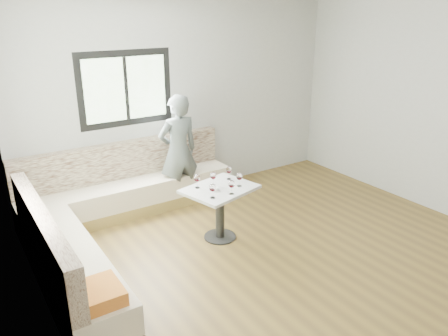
# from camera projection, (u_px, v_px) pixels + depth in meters

# --- Properties ---
(room) EXTENTS (5.01, 5.01, 2.81)m
(room) POSITION_uv_depth(u_px,v_px,m) (295.00, 140.00, 4.37)
(room) COLOR brown
(room) RESTS_ON ground
(banquette) EXTENTS (2.90, 2.80, 0.95)m
(banquette) POSITION_uv_depth(u_px,v_px,m) (107.00, 216.00, 5.18)
(banquette) COLOR olive
(banquette) RESTS_ON ground
(table) EXTENTS (0.93, 0.80, 0.66)m
(table) POSITION_uv_depth(u_px,v_px,m) (220.00, 201.00, 5.20)
(table) COLOR black
(table) RESTS_ON ground
(person) EXTENTS (0.58, 0.38, 1.58)m
(person) POSITION_uv_depth(u_px,v_px,m) (178.00, 151.00, 6.03)
(person) COLOR #4F5655
(person) RESTS_ON ground
(olive_ramekin) EXTENTS (0.10, 0.10, 0.04)m
(olive_ramekin) POSITION_uv_depth(u_px,v_px,m) (214.00, 189.00, 5.06)
(olive_ramekin) COLOR white
(olive_ramekin) RESTS_ON table
(wine_glass_a) EXTENTS (0.07, 0.07, 0.17)m
(wine_glass_a) POSITION_uv_depth(u_px,v_px,m) (212.00, 188.00, 4.83)
(wine_glass_a) COLOR white
(wine_glass_a) RESTS_ON table
(wine_glass_b) EXTENTS (0.07, 0.07, 0.17)m
(wine_glass_b) POSITION_uv_depth(u_px,v_px,m) (231.00, 184.00, 4.93)
(wine_glass_b) COLOR white
(wine_glass_b) RESTS_ON table
(wine_glass_c) EXTENTS (0.07, 0.07, 0.17)m
(wine_glass_c) POSITION_uv_depth(u_px,v_px,m) (239.00, 177.00, 5.15)
(wine_glass_c) COLOR white
(wine_glass_c) RESTS_ON table
(wine_glass_d) EXTENTS (0.07, 0.07, 0.17)m
(wine_glass_d) POSITION_uv_depth(u_px,v_px,m) (213.00, 176.00, 5.18)
(wine_glass_d) COLOR white
(wine_glass_d) RESTS_ON table
(wine_glass_e) EXTENTS (0.07, 0.07, 0.17)m
(wine_glass_e) POSITION_uv_depth(u_px,v_px,m) (229.00, 170.00, 5.36)
(wine_glass_e) COLOR white
(wine_glass_e) RESTS_ON table
(wine_glass_f) EXTENTS (0.07, 0.07, 0.17)m
(wine_glass_f) POSITION_uv_depth(u_px,v_px,m) (197.00, 179.00, 5.10)
(wine_glass_f) COLOR white
(wine_glass_f) RESTS_ON table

